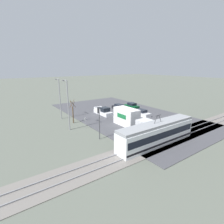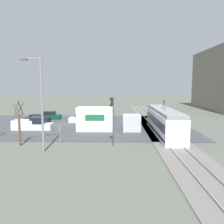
% 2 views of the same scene
% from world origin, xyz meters
% --- Properties ---
extents(ground_plane, '(320.00, 320.00, 0.00)m').
position_xyz_m(ground_plane, '(0.00, 0.00, 0.00)').
color(ground_plane, '#565B51').
extents(road_surface, '(22.25, 41.83, 0.08)m').
position_xyz_m(road_surface, '(0.00, 0.00, 0.04)').
color(road_surface, '#424247').
rests_on(road_surface, ground).
extents(rail_bed, '(68.17, 4.40, 0.22)m').
position_xyz_m(rail_bed, '(0.00, 15.83, 0.05)').
color(rail_bed, slate).
rests_on(rail_bed, ground).
extents(light_rail_tram, '(13.99, 2.57, 4.49)m').
position_xyz_m(light_rail_tram, '(6.62, 15.83, 1.71)').
color(light_rail_tram, white).
rests_on(light_rail_tram, ground).
extents(box_truck, '(2.53, 9.04, 3.38)m').
position_xyz_m(box_truck, '(4.70, 7.76, 1.64)').
color(box_truck, silver).
rests_on(box_truck, ground).
extents(pickup_truck, '(1.95, 5.76, 1.85)m').
position_xyz_m(pickup_truck, '(4.22, -2.71, 0.78)').
color(pickup_truck, silver).
rests_on(pickup_truck, ground).
extents(sedan_car_0, '(1.75, 4.67, 1.52)m').
position_xyz_m(sedan_car_0, '(-2.50, 3.44, 0.71)').
color(sedan_car_0, silver).
rests_on(sedan_car_0, ground).
extents(sedan_car_1, '(1.71, 4.40, 1.45)m').
position_xyz_m(sedan_car_1, '(-1.96, -4.54, 0.68)').
color(sedan_car_1, black).
rests_on(sedan_car_1, ground).
extents(sedan_car_2, '(1.84, 4.29, 1.55)m').
position_xyz_m(sedan_car_2, '(-5.67, -3.51, 0.72)').
color(sedan_car_2, '#0C4723').
rests_on(sedan_car_2, ground).
extents(traffic_light_pole, '(0.28, 0.47, 5.24)m').
position_xyz_m(traffic_light_pole, '(12.60, 9.14, 3.40)').
color(traffic_light_pole, '#47474C').
rests_on(traffic_light_pole, ground).
extents(street_tree, '(1.16, 0.96, 4.90)m').
position_xyz_m(street_tree, '(12.72, -0.93, 2.23)').
color(street_tree, brown).
rests_on(street_tree, ground).
extents(street_lamp_mid_block, '(0.36, 1.95, 9.13)m').
position_xyz_m(street_lamp_mid_block, '(14.88, 2.20, 5.21)').
color(street_lamp_mid_block, gray).
rests_on(street_lamp_mid_block, ground).
extents(no_parking_sign, '(0.32, 0.08, 2.03)m').
position_xyz_m(no_parking_sign, '(12.15, 3.30, 1.25)').
color(no_parking_sign, gray).
rests_on(no_parking_sign, ground).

